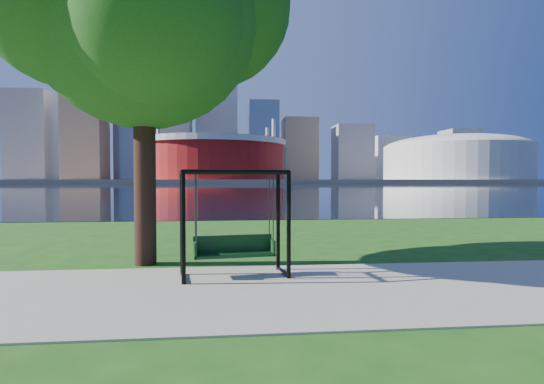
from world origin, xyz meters
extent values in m
plane|color=#1E5114|center=(0.00, 0.00, 0.00)|extent=(900.00, 900.00, 0.00)
cube|color=#9E937F|center=(0.00, -0.50, 0.01)|extent=(120.00, 4.00, 0.03)
cube|color=black|center=(0.00, 102.00, 0.01)|extent=(900.00, 180.00, 0.02)
cube|color=#937F60|center=(0.00, 306.00, 1.00)|extent=(900.00, 228.00, 2.00)
cylinder|color=maroon|center=(-10.00, 235.00, 13.00)|extent=(80.00, 80.00, 22.00)
cylinder|color=silver|center=(-10.00, 235.00, 22.50)|extent=(83.00, 83.00, 3.00)
cylinder|color=silver|center=(22.91, 254.00, 18.00)|extent=(2.00, 2.00, 32.00)
cylinder|color=silver|center=(-42.91, 254.00, 18.00)|extent=(2.00, 2.00, 32.00)
cylinder|color=silver|center=(-42.91, 216.00, 18.00)|extent=(2.00, 2.00, 32.00)
cylinder|color=silver|center=(22.91, 216.00, 18.00)|extent=(2.00, 2.00, 32.00)
cylinder|color=beige|center=(135.00, 235.00, 12.00)|extent=(84.00, 84.00, 20.00)
ellipsoid|color=beige|center=(135.00, 235.00, 21.00)|extent=(84.00, 84.00, 15.12)
cube|color=gray|center=(-140.00, 310.00, 33.00)|extent=(28.00, 28.00, 62.00)
cube|color=#998466|center=(-100.00, 300.00, 46.00)|extent=(26.00, 26.00, 88.00)
cube|color=slate|center=(-70.00, 325.00, 49.50)|extent=(30.00, 24.00, 95.00)
cube|color=gray|center=(-40.00, 305.00, 38.00)|extent=(24.00, 24.00, 72.00)
cube|color=silver|center=(-10.00, 335.00, 42.00)|extent=(32.00, 28.00, 80.00)
cube|color=slate|center=(25.00, 310.00, 31.00)|extent=(22.00, 22.00, 58.00)
cube|color=#998466|center=(55.00, 325.00, 26.00)|extent=(26.00, 26.00, 48.00)
cube|color=gray|center=(95.00, 315.00, 23.00)|extent=(28.00, 24.00, 42.00)
cube|color=silver|center=(135.00, 340.00, 20.00)|extent=(30.00, 26.00, 36.00)
cube|color=gray|center=(185.00, 320.00, 22.00)|extent=(24.00, 24.00, 40.00)
cube|color=#998466|center=(225.00, 335.00, 18.00)|extent=(26.00, 26.00, 32.00)
sphere|color=#998466|center=(-100.00, 300.00, 93.50)|extent=(10.00, 10.00, 10.00)
cylinder|color=black|center=(-1.51, 0.06, 1.01)|extent=(0.09, 0.09, 2.03)
cylinder|color=black|center=(0.42, 0.33, 1.01)|extent=(0.09, 0.09, 2.03)
cylinder|color=black|center=(-1.62, 0.85, 1.01)|extent=(0.09, 0.09, 2.03)
cylinder|color=black|center=(0.31, 1.12, 1.01)|extent=(0.09, 0.09, 2.03)
cylinder|color=black|center=(-0.55, 0.20, 2.03)|extent=(1.93, 0.35, 0.08)
cylinder|color=black|center=(-0.65, 0.98, 2.03)|extent=(1.93, 0.35, 0.08)
cylinder|color=black|center=(-1.56, 0.46, 2.03)|extent=(0.19, 0.80, 0.08)
cylinder|color=black|center=(-1.56, 0.46, 0.07)|extent=(0.17, 0.79, 0.06)
cylinder|color=black|center=(0.36, 0.72, 2.03)|extent=(0.19, 0.80, 0.08)
cylinder|color=black|center=(0.36, 0.72, 0.07)|extent=(0.17, 0.79, 0.06)
cube|color=black|center=(-0.60, 0.59, 0.44)|extent=(1.58, 0.61, 0.05)
cube|color=black|center=(-0.62, 0.76, 0.64)|extent=(1.53, 0.26, 0.34)
cube|color=black|center=(-1.34, 0.49, 0.56)|extent=(0.10, 0.40, 0.30)
cube|color=black|center=(0.14, 0.69, 0.56)|extent=(0.10, 0.40, 0.30)
cylinder|color=#313136|center=(-1.30, 0.33, 1.34)|extent=(0.02, 0.02, 1.28)
cylinder|color=#313136|center=(0.14, 0.53, 1.34)|extent=(0.02, 0.02, 1.28)
cylinder|color=#313136|center=(-1.34, 0.65, 1.34)|extent=(0.02, 0.02, 1.28)
cylinder|color=#313136|center=(0.10, 0.85, 1.34)|extent=(0.02, 0.02, 1.28)
cylinder|color=black|center=(-2.55, 2.08, 2.37)|extent=(0.47, 0.47, 4.73)
sphere|color=#1F4D16|center=(-2.55, 2.08, 5.59)|extent=(5.16, 5.16, 5.16)
sphere|color=#1F4D16|center=(-1.15, 2.73, 6.02)|extent=(3.87, 3.87, 3.87)
sphere|color=#1F4D16|center=(-2.12, 0.90, 5.05)|extent=(3.44, 3.44, 3.44)
camera|label=1|loc=(-0.70, -7.53, 1.88)|focal=28.00mm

